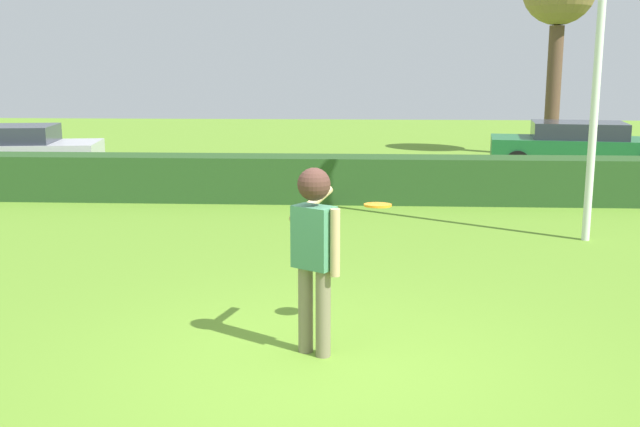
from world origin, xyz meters
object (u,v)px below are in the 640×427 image
(person, at_px, (315,240))
(parked_car_green, at_px, (577,145))
(lamppost, at_px, (602,1))
(parked_car_silver, at_px, (7,150))
(frisbee, at_px, (378,205))

(person, bearing_deg, parked_car_green, 64.82)
(lamppost, height_order, parked_car_silver, lamppost)
(parked_car_green, bearing_deg, lamppost, -104.24)
(person, relative_size, parked_car_silver, 0.40)
(person, bearing_deg, frisbee, 45.25)
(lamppost, xyz_separation_m, parked_car_green, (1.90, 7.49, -2.89))
(frisbee, distance_m, parked_car_green, 12.86)
(frisbee, relative_size, lamppost, 0.04)
(frisbee, height_order, parked_car_silver, frisbee)
(lamppost, distance_m, parked_car_silver, 13.41)
(person, relative_size, lamppost, 0.27)
(frisbee, distance_m, lamppost, 5.85)
(parked_car_silver, distance_m, parked_car_green, 13.82)
(frisbee, relative_size, parked_car_green, 0.06)
(frisbee, bearing_deg, lamppost, 52.09)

